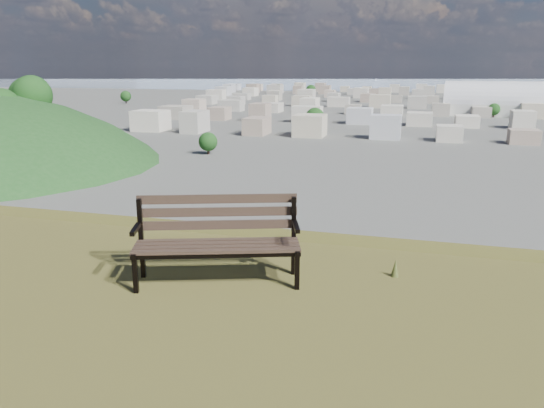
% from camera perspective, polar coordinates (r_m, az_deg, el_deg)
% --- Properties ---
extents(park_bench, '(1.67, 0.99, 0.83)m').
position_cam_1_polar(park_bench, '(5.23, -5.90, -3.33)').
color(park_bench, '#443027').
rests_on(park_bench, hilltop_mesa).
extents(arena, '(58.38, 28.05, 23.98)m').
position_cam_1_polar(arena, '(317.99, 23.16, 9.78)').
color(arena, silver).
rests_on(arena, ground).
extents(city_blocks, '(395.00, 361.00, 7.00)m').
position_cam_1_polar(city_blocks, '(397.13, 15.33, 10.89)').
color(city_blocks, beige).
rests_on(city_blocks, ground).
extents(city_trees, '(406.52, 387.20, 9.98)m').
position_cam_1_polar(city_trees, '(323.05, 10.45, 10.62)').
color(city_trees, black).
rests_on(city_trees, ground).
extents(bay_water, '(2400.00, 700.00, 0.12)m').
position_cam_1_polar(bay_water, '(902.39, 15.66, 12.56)').
color(bay_water, '#9CB2C6').
rests_on(bay_water, ground).
extents(far_hills, '(2050.00, 340.00, 60.00)m').
position_cam_1_polar(far_hills, '(1406.34, 13.28, 14.36)').
color(far_hills, '#8993AA').
rests_on(far_hills, ground).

